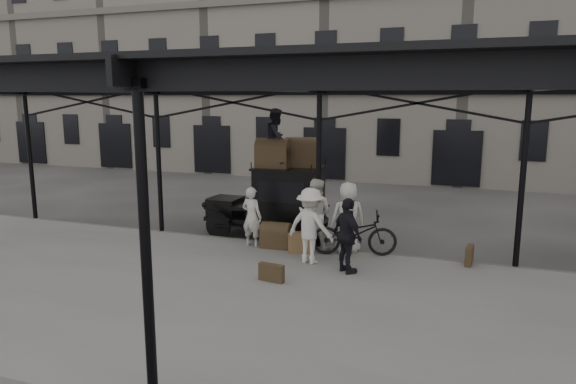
% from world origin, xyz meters
% --- Properties ---
extents(ground, '(120.00, 120.00, 0.00)m').
position_xyz_m(ground, '(0.00, 0.00, 0.00)').
color(ground, '#383533').
rests_on(ground, ground).
extents(platform, '(28.00, 8.00, 0.15)m').
position_xyz_m(platform, '(0.00, -2.00, 0.07)').
color(platform, slate).
rests_on(platform, ground).
extents(canopy, '(22.50, 9.00, 4.74)m').
position_xyz_m(canopy, '(0.00, -1.72, 4.60)').
color(canopy, black).
rests_on(canopy, ground).
extents(building_frontage, '(64.00, 8.00, 14.00)m').
position_xyz_m(building_frontage, '(0.00, 18.00, 7.00)').
color(building_frontage, slate).
rests_on(building_frontage, ground).
extents(taxi, '(3.65, 1.55, 2.18)m').
position_xyz_m(taxi, '(-1.50, 2.97, 1.20)').
color(taxi, black).
rests_on(taxi, ground).
extents(porter_left, '(0.67, 0.50, 1.66)m').
position_xyz_m(porter_left, '(-1.72, 1.43, 0.98)').
color(porter_left, beige).
rests_on(porter_left, platform).
extents(porter_midleft, '(0.94, 0.74, 1.92)m').
position_xyz_m(porter_midleft, '(-0.03, 1.80, 1.11)').
color(porter_midleft, silver).
rests_on(porter_midleft, platform).
extents(porter_centre, '(1.09, 0.96, 1.88)m').
position_xyz_m(porter_centre, '(0.87, 1.80, 1.09)').
color(porter_centre, beige).
rests_on(porter_centre, platform).
extents(porter_official, '(1.06, 1.03, 1.78)m').
position_xyz_m(porter_official, '(1.24, 0.18, 1.04)').
color(porter_official, black).
rests_on(porter_official, platform).
extents(porter_right, '(1.34, 0.95, 1.88)m').
position_xyz_m(porter_right, '(0.21, 0.60, 1.09)').
color(porter_right, silver).
rests_on(porter_right, platform).
extents(bicycle, '(2.31, 1.30, 1.15)m').
position_xyz_m(bicycle, '(1.10, 1.59, 0.73)').
color(bicycle, black).
rests_on(bicycle, platform).
extents(porter_roof, '(0.69, 0.86, 1.70)m').
position_xyz_m(porter_roof, '(-1.54, 2.88, 3.03)').
color(porter_roof, black).
rests_on(porter_roof, taxi).
extents(steamer_trunk_roof_near, '(0.99, 0.63, 0.71)m').
position_xyz_m(steamer_trunk_roof_near, '(-1.59, 2.73, 2.54)').
color(steamer_trunk_roof_near, '#432F1F').
rests_on(steamer_trunk_roof_near, taxi).
extents(steamer_trunk_roof_far, '(1.06, 0.73, 0.72)m').
position_xyz_m(steamer_trunk_roof_far, '(-0.84, 3.18, 2.54)').
color(steamer_trunk_roof_far, '#432F1F').
rests_on(steamer_trunk_roof_far, taxi).
extents(steamer_trunk_platform, '(0.82, 0.52, 0.59)m').
position_xyz_m(steamer_trunk_platform, '(-1.05, 1.54, 0.44)').
color(steamer_trunk_platform, '#432F1F').
rests_on(steamer_trunk_platform, platform).
extents(wicker_hamper, '(0.73, 0.65, 0.50)m').
position_xyz_m(wicker_hamper, '(-0.34, 1.38, 0.40)').
color(wicker_hamper, olive).
rests_on(wicker_hamper, platform).
extents(suitcase_upright, '(0.21, 0.61, 0.45)m').
position_xyz_m(suitcase_upright, '(3.93, 1.80, 0.38)').
color(suitcase_upright, '#432F1F').
rests_on(suitcase_upright, platform).
extents(suitcase_flat, '(0.62, 0.24, 0.40)m').
position_xyz_m(suitcase_flat, '(-0.20, -0.96, 0.35)').
color(suitcase_flat, '#432F1F').
rests_on(suitcase_flat, platform).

